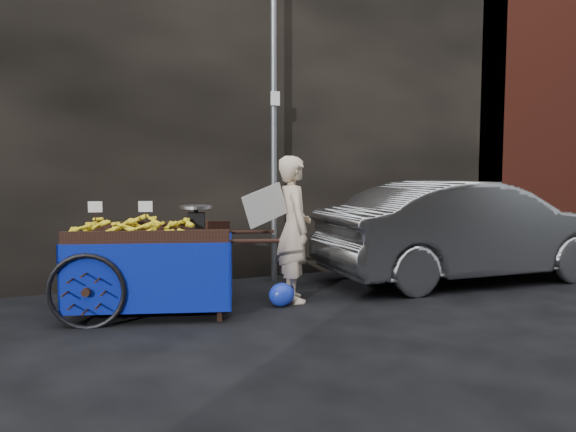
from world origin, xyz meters
name	(u,v)px	position (x,y,z in m)	size (l,w,h in m)	color
ground	(292,304)	(0.00, 0.00, 0.00)	(80.00, 80.00, 0.00)	black
building_wall	(248,102)	(0.39, 2.60, 2.50)	(13.50, 2.00, 5.00)	black
street_pole	(274,129)	(0.30, 1.30, 2.01)	(0.12, 0.10, 4.00)	slate
banana_cart	(148,242)	(-1.51, 0.28, 0.74)	(2.39, 1.60, 1.20)	black
vendor	(294,229)	(0.09, 0.17, 0.82)	(0.91, 0.65, 1.64)	beige
plastic_bag	(282,295)	(-0.14, -0.03, 0.13)	(0.29, 0.23, 0.26)	#192FBD
parked_car	(469,231)	(2.71, 0.32, 0.67)	(1.41, 4.05, 1.33)	#A5A8AC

